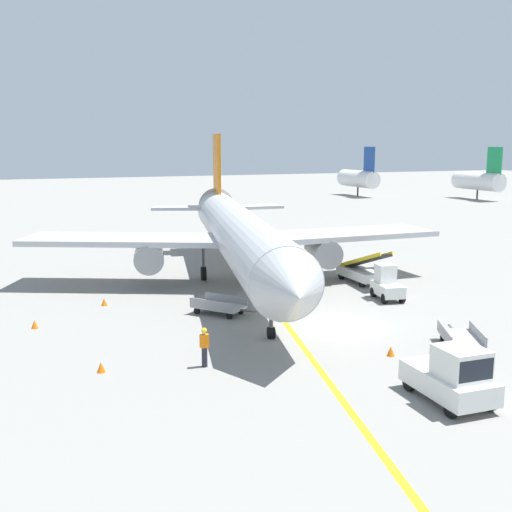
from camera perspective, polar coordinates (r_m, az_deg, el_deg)
The scene contains 16 objects.
ground_plane at distance 32.63m, azimuth 7.73°, elevation -6.33°, with size 300.00×300.00×0.00m, color gray.
taxi_line_yellow at distance 36.21m, azimuth 1.52°, elevation -4.56°, with size 0.30×80.00×0.01m, color yellow.
airliner at distance 41.14m, azimuth -1.68°, elevation 2.08°, with size 27.97×35.04×10.10m.
pushback_tug at distance 23.89m, azimuth 17.60°, elevation -10.49°, with size 2.01×3.66×2.20m.
baggage_tug_near_wing at distance 38.27m, azimuth 11.92°, elevation -2.55°, with size 1.70×2.59×2.10m.
belt_loader_forward_hold at distance 42.53m, azimuth 9.59°, elevation -1.40°, with size 1.53×5.03×2.59m.
baggage_cart_loaded at distance 34.37m, azimuth -3.42°, elevation -4.59°, with size 2.97×3.44×0.94m.
baggage_cart_empty_trailing at distance 30.26m, azimuth 18.28°, elevation -7.17°, with size 2.63×3.73×0.94m.
ground_crew_marshaller at distance 26.39m, azimuth -4.76°, elevation -8.23°, with size 0.36×0.24×1.70m.
safety_cone_nose_left at distance 42.46m, azimuth 0.90°, elevation -2.04°, with size 0.36×0.36×0.44m, color orange.
safety_cone_nose_right at distance 33.71m, azimuth -19.66°, elevation -5.92°, with size 0.36×0.36×0.44m, color orange.
safety_cone_wingtip_left at distance 37.21m, azimuth -13.77°, elevation -4.11°, with size 0.36×0.36×0.44m, color orange.
safety_cone_wingtip_right at distance 26.69m, azimuth -14.04°, elevation -9.87°, with size 0.36×0.36×0.44m, color orange.
safety_cone_tail_area at distance 28.44m, azimuth 12.27°, elevation -8.53°, with size 0.36×0.36×0.44m, color orange.
distant_aircraft_mid_right at distance 113.71m, azimuth 9.39°, elevation 7.07°, with size 3.00×10.10×8.80m.
distant_aircraft_far_right at distance 111.62m, azimuth 19.77°, elevation 6.55°, with size 3.00×10.10×8.80m.
Camera 1 is at (-15.60, -27.12, 9.26)m, focal length 43.56 mm.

